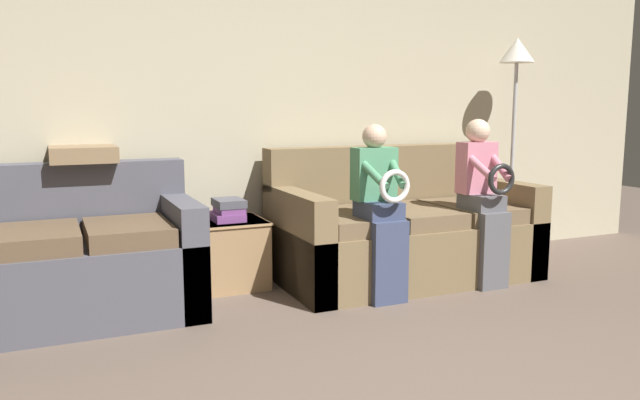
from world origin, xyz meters
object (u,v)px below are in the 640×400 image
object	(u,v)px
child_left_seated	(380,204)
throw_pillow	(83,154)
child_right_seated	(484,194)
couch_main	(401,232)
floor_lamp	(516,77)
side_shelf	(228,252)
couch_side	(83,261)
book_stack	(228,210)

from	to	relation	value
child_left_seated	throw_pillow	bearing A→B (deg)	157.33
throw_pillow	child_right_seated	bearing A→B (deg)	-15.77
couch_main	floor_lamp	world-z (taller)	floor_lamp
couch_main	throw_pillow	xyz separation A→B (m)	(-2.17, 0.31, 0.63)
couch_main	side_shelf	size ratio (longest dim) A/B	3.64
couch_side	throw_pillow	distance (m)	0.70
child_left_seated	child_right_seated	bearing A→B (deg)	0.23
couch_main	child_left_seated	bearing A→B (deg)	-134.54
side_shelf	book_stack	bearing A→B (deg)	-61.03
couch_side	child_right_seated	world-z (taller)	child_right_seated
book_stack	floor_lamp	world-z (taller)	floor_lamp
child_left_seated	throw_pillow	distance (m)	1.93
side_shelf	floor_lamp	world-z (taller)	floor_lamp
couch_main	child_left_seated	distance (m)	0.66
child_right_seated	floor_lamp	size ratio (longest dim) A/B	0.65
child_right_seated	book_stack	bearing A→B (deg)	158.43
child_left_seated	floor_lamp	xyz separation A→B (m)	(1.61, 0.63, 0.87)
side_shelf	floor_lamp	xyz separation A→B (m)	(2.45, -0.04, 1.25)
floor_lamp	book_stack	bearing A→B (deg)	179.34
child_left_seated	side_shelf	bearing A→B (deg)	141.47
couch_main	throw_pillow	world-z (taller)	throw_pillow
child_right_seated	side_shelf	size ratio (longest dim) A/B	2.30
couch_main	couch_side	distance (m)	2.22
floor_lamp	couch_side	bearing A→B (deg)	-176.65
child_right_seated	side_shelf	world-z (taller)	child_right_seated
couch_side	throw_pillow	bearing A→B (deg)	80.75
couch_main	throw_pillow	distance (m)	2.28
couch_side	book_stack	world-z (taller)	couch_side
child_left_seated	side_shelf	xyz separation A→B (m)	(-0.84, 0.67, -0.39)
child_right_seated	couch_main	bearing A→B (deg)	134.76
book_stack	throw_pillow	xyz separation A→B (m)	(-0.92, 0.07, 0.41)
couch_side	child_right_seated	size ratio (longest dim) A/B	1.14
side_shelf	child_right_seated	bearing A→B (deg)	-21.75
side_shelf	book_stack	xyz separation A→B (m)	(0.00, -0.01, 0.30)
couch_side	child_left_seated	xyz separation A→B (m)	(1.80, -0.43, 0.30)
couch_side	side_shelf	size ratio (longest dim) A/B	2.61
throw_pillow	couch_side	bearing A→B (deg)	-99.25
book_stack	throw_pillow	size ratio (longest dim) A/B	0.68
couch_main	couch_side	world-z (taller)	couch_main
floor_lamp	throw_pillow	size ratio (longest dim) A/B	4.52
child_right_seated	book_stack	distance (m)	1.79
couch_side	child_left_seated	world-z (taller)	child_left_seated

